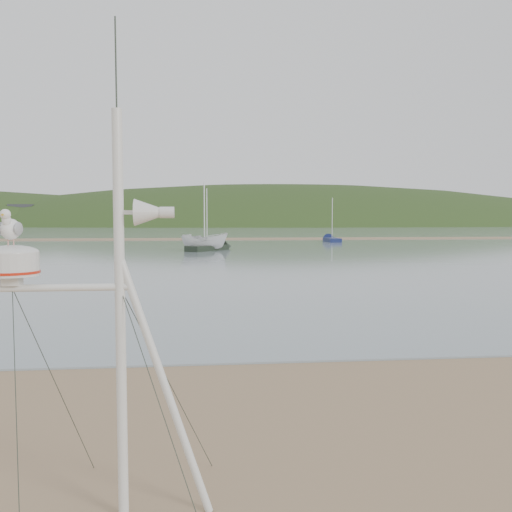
{
  "coord_description": "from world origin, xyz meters",
  "views": [
    {
      "loc": [
        1.59,
        -6.93,
        3.01
      ],
      "look_at": [
        2.41,
        1.0,
        2.45
      ],
      "focal_mm": 38.0,
      "sensor_mm": 36.0,
      "label": 1
    }
  ],
  "objects": [
    {
      "name": "water",
      "position": [
        0.0,
        132.0,
        0.02
      ],
      "size": [
        560.0,
        256.0,
        0.04
      ],
      "primitive_type": "cube",
      "color": "gray",
      "rests_on": "ground"
    },
    {
      "name": "boat_white",
      "position": [
        1.99,
        42.65,
        2.17
      ],
      "size": [
        1.84,
        1.8,
        4.25
      ],
      "primitive_type": "imported",
      "rotation": [
        0.0,
        0.0,
        1.44
      ],
      "color": "silver",
      "rests_on": "water"
    },
    {
      "name": "far_cottages",
      "position": [
        3.0,
        196.0,
        4.0
      ],
      "size": [
        294.4,
        6.3,
        8.0
      ],
      "color": "white",
      "rests_on": "ground"
    },
    {
      "name": "sailboat_blue_far",
      "position": [
        18.14,
        61.22,
        0.3
      ],
      "size": [
        1.58,
        6.02,
        5.99
      ],
      "color": "#16204F",
      "rests_on": "ground"
    },
    {
      "name": "mast_rig",
      "position": [
        0.74,
        -1.59,
        1.19
      ],
      "size": [
        2.19,
        2.34,
        4.94
      ],
      "color": "silver",
      "rests_on": "ground"
    },
    {
      "name": "ground",
      "position": [
        0.0,
        0.0,
        0.0
      ],
      "size": [
        560.0,
        560.0,
        0.0
      ],
      "primitive_type": "plane",
      "color": "#876B4D",
      "rests_on": "ground"
    },
    {
      "name": "hill_ridge",
      "position": [
        18.52,
        235.0,
        -19.7
      ],
      "size": [
        620.0,
        180.0,
        80.0
      ],
      "color": "#223716",
      "rests_on": "ground"
    },
    {
      "name": "sailboat_dark_mid",
      "position": [
        3.18,
        44.0,
        0.3
      ],
      "size": [
        5.03,
        5.79,
        6.18
      ],
      "color": "black",
      "rests_on": "ground"
    },
    {
      "name": "sandbar",
      "position": [
        0.0,
        70.0,
        0.07
      ],
      "size": [
        560.0,
        7.0,
        0.07
      ],
      "primitive_type": "cube",
      "color": "#876B4D",
      "rests_on": "water"
    }
  ]
}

